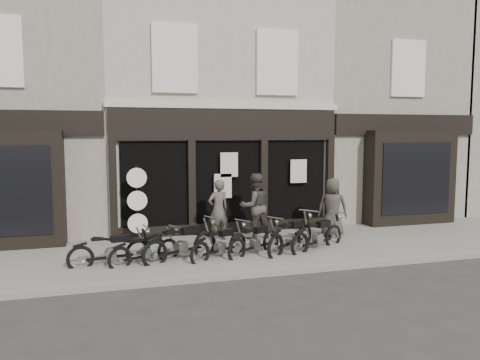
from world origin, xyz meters
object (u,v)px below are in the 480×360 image
object	(u,v)px
motorcycle_0	(111,253)
motorcycle_3	(220,246)
motorcycle_1	(146,252)
motorcycle_4	(255,243)
motorcycle_5	(291,239)
advert_sign_post	(137,207)
motorcycle_2	(182,246)
motorcycle_6	(318,238)
man_left	(218,210)
man_centre	(255,206)
man_right	(333,207)

from	to	relation	value
motorcycle_0	motorcycle_3	size ratio (longest dim) A/B	1.12
motorcycle_1	motorcycle_4	distance (m)	2.80
motorcycle_3	motorcycle_5	size ratio (longest dim) A/B	0.93
advert_sign_post	motorcycle_4	bearing A→B (deg)	-35.16
motorcycle_2	motorcycle_1	bearing A→B (deg)	159.90
motorcycle_6	advert_sign_post	size ratio (longest dim) A/B	0.85
motorcycle_1	man_left	world-z (taller)	man_left
motorcycle_3	man_centre	xyz separation A→B (m)	(1.44, 1.67, 0.71)
man_centre	motorcycle_4	bearing A→B (deg)	62.96
advert_sign_post	motorcycle_2	bearing A→B (deg)	-64.37
motorcycle_0	advert_sign_post	xyz separation A→B (m)	(0.76, 2.11, 0.75)
man_left	motorcycle_1	bearing A→B (deg)	23.87
advert_sign_post	motorcycle_3	bearing A→B (deg)	-47.77
motorcycle_4	man_left	size ratio (longest dim) A/B	1.00
motorcycle_5	man_centre	world-z (taller)	man_centre
motorcycle_4	motorcycle_5	size ratio (longest dim) A/B	0.93
motorcycle_1	motorcycle_6	bearing A→B (deg)	-22.45
motorcycle_2	man_centre	size ratio (longest dim) A/B	1.06
motorcycle_0	advert_sign_post	world-z (taller)	advert_sign_post
motorcycle_6	advert_sign_post	xyz separation A→B (m)	(-4.62, 2.14, 0.72)
motorcycle_1	motorcycle_0	bearing A→B (deg)	150.30
motorcycle_3	motorcycle_6	world-z (taller)	motorcycle_6
motorcycle_2	motorcycle_5	world-z (taller)	motorcycle_5
motorcycle_2	motorcycle_4	bearing A→B (deg)	-26.85
motorcycle_1	motorcycle_5	distance (m)	3.82
motorcycle_6	motorcycle_3	bearing A→B (deg)	153.89
motorcycle_1	motorcycle_4	size ratio (longest dim) A/B	1.00
motorcycle_1	man_right	world-z (taller)	man_right
man_left	motorcycle_4	bearing A→B (deg)	94.11
man_left	man_centre	distance (m)	1.08
man_right	advert_sign_post	bearing A→B (deg)	15.04
motorcycle_0	man_centre	bearing A→B (deg)	10.25
man_left	advert_sign_post	world-z (taller)	advert_sign_post
motorcycle_1	advert_sign_post	distance (m)	2.33
motorcycle_0	motorcycle_3	world-z (taller)	motorcycle_0
man_centre	man_left	bearing A→B (deg)	-15.65
man_centre	motorcycle_1	bearing A→B (deg)	16.90
motorcycle_5	motorcycle_6	size ratio (longest dim) A/B	0.97
motorcycle_3	motorcycle_5	xyz separation A→B (m)	(1.97, 0.10, 0.05)
motorcycle_5	man_left	distance (m)	2.39
motorcycle_1	motorcycle_4	world-z (taller)	motorcycle_4
motorcycle_3	motorcycle_4	size ratio (longest dim) A/B	0.99
motorcycle_1	man_left	size ratio (longest dim) A/B	1.00
motorcycle_0	motorcycle_1	bearing A→B (deg)	-17.26
motorcycle_3	advert_sign_post	size ratio (longest dim) A/B	0.76
motorcycle_3	man_left	world-z (taller)	man_left
motorcycle_3	motorcycle_4	bearing A→B (deg)	-27.29
man_centre	motorcycle_3	bearing A→B (deg)	39.25
motorcycle_1	motorcycle_5	size ratio (longest dim) A/B	0.93
motorcycle_0	motorcycle_5	world-z (taller)	motorcycle_5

